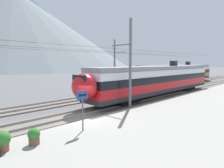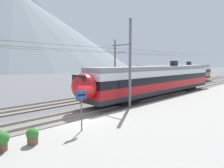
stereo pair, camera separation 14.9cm
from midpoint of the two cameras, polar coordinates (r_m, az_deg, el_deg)
The scene contains 13 objects.
ground_plane at distance 14.95m, azimuth -8.45°, elevation -10.56°, with size 400.00×400.00×0.00m, color #565659.
platform_slab at distance 11.41m, azimuth 7.79°, elevation -14.94°, with size 120.00×8.85×0.37m, color gray.
track_near at distance 16.21m, azimuth -11.93°, elevation -9.06°, with size 120.00×3.00×0.28m.
track_far at distance 20.65m, azimuth -19.95°, elevation -6.02°, with size 120.00×3.00×0.28m.
train_near_platform at distance 25.22m, azimuth 13.20°, elevation 1.28°, with size 24.35×2.85×4.27m.
train_far_track at distance 41.93m, azimuth 18.75°, elevation 2.98°, with size 27.18×3.02×4.27m.
catenary_mast_mid at distance 17.55m, azimuth 5.03°, elevation 5.85°, with size 49.70×2.37×8.06m.
catenary_mast_far_side at distance 29.13m, azimuth 1.22°, elevation 5.56°, with size 49.70×2.17×7.62m.
platform_sign at distance 11.48m, azimuth -8.43°, elevation -5.00°, with size 0.70×0.08×2.33m.
potted_plant_platform_edge at distance 10.53m, azimuth -21.48°, elevation -13.56°, with size 0.59×0.59×0.81m.
potted_plant_by_shelter at distance 10.34m, azimuth -28.89°, elevation -13.79°, with size 0.70×0.70×0.92m.
mountain_central_peak at distance 164.87m, azimuth -25.65°, elevation 13.82°, with size 167.75×167.75×56.23m, color slate.
mountain_right_ridge at distance 247.19m, azimuth -24.40°, elevation 14.74°, with size 208.09×208.09×87.43m, color #515B6B.
Camera 2 is at (-8.50, -11.55, 4.27)m, focal length 31.86 mm.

